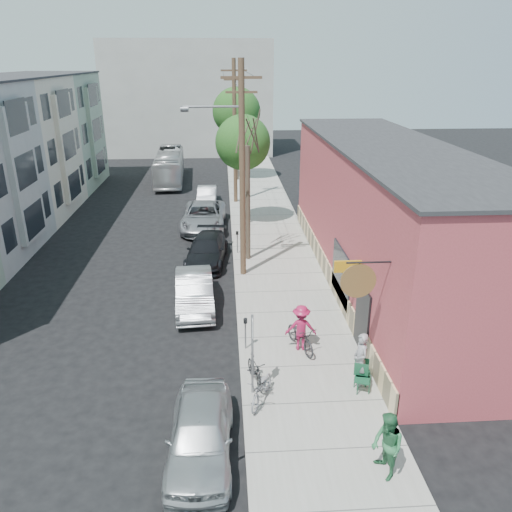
{
  "coord_description": "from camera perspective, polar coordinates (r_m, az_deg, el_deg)",
  "views": [
    {
      "loc": [
        1.6,
        -16.59,
        10.13
      ],
      "look_at": [
        3.01,
        5.06,
        1.5
      ],
      "focal_mm": 35.0,
      "sensor_mm": 36.0,
      "label": 1
    }
  ],
  "objects": [
    {
      "name": "patron_green",
      "position": [
        13.78,
        14.76,
        -20.25
      ],
      "size": [
        0.86,
        1.01,
        1.85
      ],
      "primitive_type": "imported",
      "rotation": [
        0.0,
        0.0,
        -1.38
      ],
      "color": "#2A693F",
      "rests_on": "sidewalk"
    },
    {
      "name": "ground",
      "position": [
        19.5,
        -8.01,
        -9.84
      ],
      "size": [
        120.0,
        120.0,
        0.0
      ],
      "primitive_type": "plane",
      "color": "black"
    },
    {
      "name": "patron_grey",
      "position": [
        16.79,
        11.85,
        -11.49
      ],
      "size": [
        0.54,
        0.73,
        1.84
      ],
      "primitive_type": "imported",
      "rotation": [
        0.0,
        0.0,
        -1.41
      ],
      "color": "gray",
      "rests_on": "sidewalk"
    },
    {
      "name": "utility_pole_far",
      "position": [
        36.51,
        -2.45,
        14.13
      ],
      "size": [
        1.8,
        0.28,
        10.0
      ],
      "color": "#503A28",
      "rests_on": "sidewalk"
    },
    {
      "name": "sign_post",
      "position": [
        15.64,
        -0.42,
        -10.36
      ],
      "size": [
        0.07,
        0.45,
        2.8
      ],
      "color": "slate",
      "rests_on": "sidewalk"
    },
    {
      "name": "car_3",
      "position": [
        31.86,
        -6.01,
        4.53
      ],
      "size": [
        2.87,
        5.83,
        1.59
      ],
      "primitive_type": "imported",
      "rotation": [
        0.0,
        0.0,
        -0.04
      ],
      "color": "#97989E",
      "rests_on": "ground"
    },
    {
      "name": "car_1",
      "position": [
        21.73,
        -7.06,
        -4.08
      ],
      "size": [
        1.89,
        4.6,
        1.48
      ],
      "primitive_type": "imported",
      "rotation": [
        0.0,
        0.0,
        0.07
      ],
      "color": "#9C9EA3",
      "rests_on": "ground"
    },
    {
      "name": "tree_bare",
      "position": [
        25.74,
        -0.93,
        5.92
      ],
      "size": [
        0.24,
        0.24,
        5.97
      ],
      "color": "#44392C",
      "rests_on": "sidewalk"
    },
    {
      "name": "car_0",
      "position": [
        14.3,
        -6.38,
        -19.56
      ],
      "size": [
        1.85,
        4.33,
        1.46
      ],
      "primitive_type": "imported",
      "rotation": [
        0.0,
        0.0,
        -0.03
      ],
      "color": "#A6AAAE",
      "rests_on": "ground"
    },
    {
      "name": "end_cap_building",
      "position": [
        58.85,
        -7.59,
        17.48
      ],
      "size": [
        18.0,
        8.0,
        12.0
      ],
      "primitive_type": "cube",
      "color": "#A0A09B",
      "rests_on": "ground"
    },
    {
      "name": "tree_leafy_mid",
      "position": [
        31.02,
        -1.51,
        12.81
      ],
      "size": [
        3.35,
        3.35,
        6.89
      ],
      "color": "#44392C",
      "rests_on": "sidewalk"
    },
    {
      "name": "tree_leafy_far",
      "position": [
        43.74,
        -2.24,
        16.14
      ],
      "size": [
        4.05,
        4.05,
        7.8
      ],
      "color": "#44392C",
      "rests_on": "sidewalk"
    },
    {
      "name": "bus",
      "position": [
        44.91,
        -9.86,
        10.06
      ],
      "size": [
        2.67,
        9.59,
        2.64
      ],
      "primitive_type": "imported",
      "rotation": [
        0.0,
        0.0,
        0.05
      ],
      "color": "silver",
      "rests_on": "ground"
    },
    {
      "name": "patio_chair_b",
      "position": [
        16.73,
        12.05,
        -13.61
      ],
      "size": [
        0.65,
        0.65,
        0.88
      ],
      "primitive_type": null,
      "rotation": [
        0.0,
        0.0,
        -0.37
      ],
      "color": "#13462C",
      "rests_on": "sidewalk"
    },
    {
      "name": "patio_chair_a",
      "position": [
        17.0,
        12.14,
        -13.0
      ],
      "size": [
        0.6,
        0.6,
        0.88
      ],
      "primitive_type": null,
      "rotation": [
        0.0,
        0.0,
        -0.23
      ],
      "color": "#13462C",
      "rests_on": "sidewalk"
    },
    {
      "name": "utility_pole_near",
      "position": [
        23.26,
        -1.74,
        9.97
      ],
      "size": [
        3.57,
        0.28,
        10.0
      ],
      "color": "#503A28",
      "rests_on": "sidewalk"
    },
    {
      "name": "cyclist_bike",
      "position": [
        18.54,
        5.12,
        -9.15
      ],
      "size": [
        1.27,
        2.03,
        1.01
      ],
      "primitive_type": "imported",
      "rotation": [
        0.0,
        0.0,
        0.34
      ],
      "color": "black",
      "rests_on": "sidewalk"
    },
    {
      "name": "parked_bike_b",
      "position": [
        15.96,
        0.68,
        -14.93
      ],
      "size": [
        1.25,
        1.85,
        0.92
      ],
      "primitive_type": "imported",
      "rotation": [
        0.0,
        0.0,
        -0.4
      ],
      "color": "slate",
      "rests_on": "sidewalk"
    },
    {
      "name": "car_2",
      "position": [
        26.44,
        -5.65,
        0.67
      ],
      "size": [
        2.42,
        4.94,
        1.38
      ],
      "primitive_type": "imported",
      "rotation": [
        0.0,
        0.0,
        -0.1
      ],
      "color": "black",
      "rests_on": "ground"
    },
    {
      "name": "car_4",
      "position": [
        37.38,
        -5.64,
        6.87
      ],
      "size": [
        1.41,
        3.9,
        1.28
      ],
      "primitive_type": "imported",
      "rotation": [
        0.0,
        0.0,
        -0.01
      ],
      "color": "#A1A4A9",
      "rests_on": "ground"
    },
    {
      "name": "parked_bike_a",
      "position": [
        16.72,
        -0.11,
        -12.97
      ],
      "size": [
        0.8,
        1.62,
        0.94
      ],
      "primitive_type": "imported",
      "rotation": [
        0.0,
        0.0,
        0.24
      ],
      "color": "black",
      "rests_on": "sidewalk"
    },
    {
      "name": "cafe_building",
      "position": [
        23.81,
        14.55,
        4.32
      ],
      "size": [
        6.6,
        20.2,
        6.61
      ],
      "color": "#A93E46",
      "rests_on": "ground"
    },
    {
      "name": "parking_meter_near",
      "position": [
        18.31,
        -1.21,
        -8.28
      ],
      "size": [
        0.14,
        0.14,
        1.24
      ],
      "color": "slate",
      "rests_on": "sidewalk"
    },
    {
      "name": "parking_meter_far",
      "position": [
        27.18,
        -2.15,
        2.0
      ],
      "size": [
        0.14,
        0.14,
        1.24
      ],
      "color": "slate",
      "rests_on": "sidewalk"
    },
    {
      "name": "cyclist",
      "position": [
        18.35,
        5.16,
        -8.15
      ],
      "size": [
        1.17,
        0.72,
        1.76
      ],
      "primitive_type": "imported",
      "rotation": [
        0.0,
        0.0,
        3.08
      ],
      "color": "#9A1640",
      "rests_on": "sidewalk"
    },
    {
      "name": "sidewalk",
      "position": [
        29.49,
        1.64,
        1.74
      ],
      "size": [
        4.5,
        58.0,
        0.15
      ],
      "primitive_type": "cube",
      "color": "#9B988F",
      "rests_on": "ground"
    }
  ]
}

